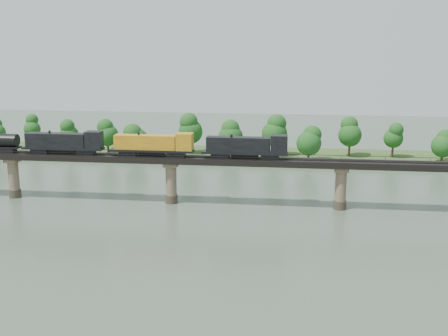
# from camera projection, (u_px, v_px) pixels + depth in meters

# --- Properties ---
(ground) EXTENTS (400.00, 400.00, 0.00)m
(ground) POSITION_uv_depth(u_px,v_px,m) (138.00, 247.00, 106.68)
(ground) COLOR #3A4A3A
(ground) RESTS_ON ground
(far_bank) EXTENTS (300.00, 24.00, 1.60)m
(far_bank) POSITION_uv_depth(u_px,v_px,m) (207.00, 155.00, 188.70)
(far_bank) COLOR #2E481D
(far_bank) RESTS_ON ground
(bridge) EXTENTS (236.00, 30.00, 11.50)m
(bridge) POSITION_uv_depth(u_px,v_px,m) (171.00, 181.00, 134.47)
(bridge) COLOR #473A2D
(bridge) RESTS_ON ground
(bridge_superstructure) EXTENTS (220.00, 4.90, 0.75)m
(bridge_superstructure) POSITION_uv_depth(u_px,v_px,m) (171.00, 155.00, 133.06)
(bridge_superstructure) COLOR black
(bridge_superstructure) RESTS_ON bridge
(far_treeline) EXTENTS (289.06, 17.54, 13.60)m
(far_treeline) POSITION_uv_depth(u_px,v_px,m) (180.00, 133.00, 183.59)
(far_treeline) COLOR #382619
(far_treeline) RESTS_ON far_bank
(freight_train) EXTENTS (81.31, 3.17, 5.60)m
(freight_train) POSITION_uv_depth(u_px,v_px,m) (123.00, 144.00, 133.96)
(freight_train) COLOR black
(freight_train) RESTS_ON bridge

